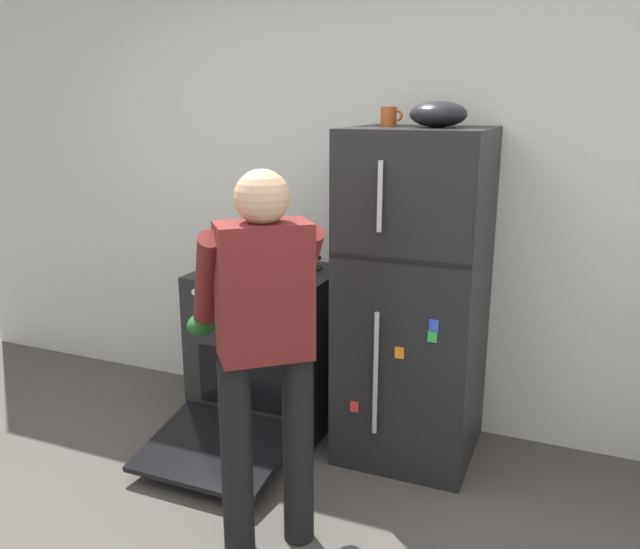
# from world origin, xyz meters

# --- Properties ---
(kitchen_wall_back) EXTENTS (6.00, 0.10, 2.70)m
(kitchen_wall_back) POSITION_xyz_m (0.00, 1.95, 1.35)
(kitchen_wall_back) COLOR silver
(kitchen_wall_back) RESTS_ON ground
(refrigerator) EXTENTS (0.68, 0.72, 1.72)m
(refrigerator) POSITION_xyz_m (0.41, 1.57, 0.86)
(refrigerator) COLOR black
(refrigerator) RESTS_ON ground
(stove_range) EXTENTS (0.76, 1.22, 0.92)m
(stove_range) POSITION_xyz_m (-0.44, 1.55, 0.45)
(stove_range) COLOR black
(stove_range) RESTS_ON ground
(person_cook) EXTENTS (0.64, 0.67, 1.60)m
(person_cook) POSITION_xyz_m (0.05, 0.58, 0.95)
(person_cook) COLOR black
(person_cook) RESTS_ON ground
(red_pot) EXTENTS (0.36, 0.26, 0.13)m
(red_pot) POSITION_xyz_m (-0.28, 1.52, 0.99)
(red_pot) COLOR #236638
(red_pot) RESTS_ON stove_range
(coffee_mug) EXTENTS (0.11, 0.08, 0.10)m
(coffee_mug) POSITION_xyz_m (0.23, 1.62, 1.77)
(coffee_mug) COLOR #B24C1E
(coffee_mug) RESTS_ON refrigerator
(mixing_bowl) EXTENTS (0.27, 0.27, 0.12)m
(mixing_bowl) POSITION_xyz_m (0.49, 1.57, 1.78)
(mixing_bowl) COLOR black
(mixing_bowl) RESTS_ON refrigerator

